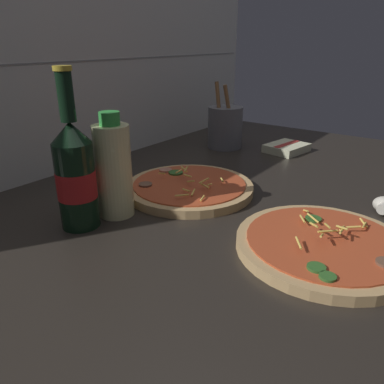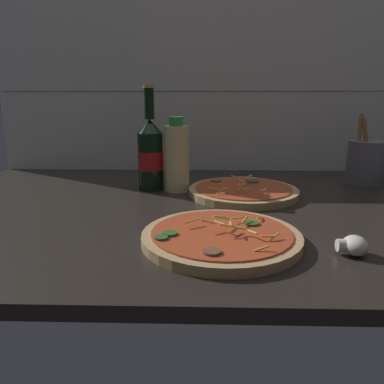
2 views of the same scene
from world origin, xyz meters
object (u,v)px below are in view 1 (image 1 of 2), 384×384
Objects in this scene: pizza_near at (324,245)px; dish_towel at (287,148)px; utensil_crock at (225,127)px; beer_bottle at (75,174)px; pizza_far at (189,187)px; oil_bottle at (114,170)px.

dish_towel is at bearing 29.06° from pizza_near.
utensil_crock is 20.47cm from dish_towel.
beer_bottle reaches higher than utensil_crock.
pizza_far is at bearing -159.70° from utensil_crock.
pizza_far is at bearing -13.84° from beer_bottle.
pizza_near is 2.06× the size of dish_towel.
oil_bottle is (-18.06, 4.58, 8.32)cm from pizza_far.
pizza_near is 1.39× the size of utensil_crock.
dish_towel is at bearing -5.74° from pizza_far.
pizza_far is (7.50, 33.51, 0.05)cm from pizza_near.
beer_bottle is at bearing 166.16° from pizza_far.
oil_bottle reaches higher than pizza_near.
utensil_crock is (63.30, 7.69, -3.58)cm from beer_bottle.
dish_towel is (44.72, -4.49, 0.14)cm from pizza_far.
oil_bottle is at bearing -12.87° from beer_bottle.
beer_bottle is 7.69cm from oil_bottle.
beer_bottle reaches higher than oil_bottle.
dish_towel is (70.24, -10.78, -9.04)cm from beer_bottle.
utensil_crock reaches higher than pizza_far.
dish_towel is (62.78, -9.08, -8.18)cm from oil_bottle.
utensil_crock is at bearing 9.55° from oil_bottle.
dish_towel is at bearing -8.23° from oil_bottle.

